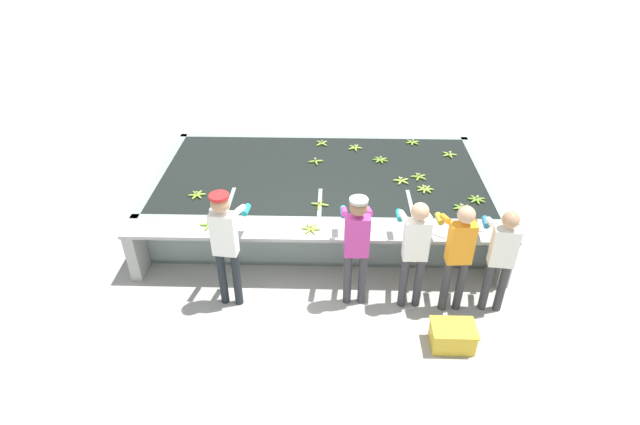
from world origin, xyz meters
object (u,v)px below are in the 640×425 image
at_px(worker_1, 357,241).
at_px(banana_bunch_ledge_0, 311,229).
at_px(banana_bunch_floating_2, 425,189).
at_px(banana_bunch_floating_0, 477,199).
at_px(worker_0, 225,238).
at_px(worker_2, 415,246).
at_px(knife_1, 430,233).
at_px(banana_bunch_ledge_1, 210,225).
at_px(banana_bunch_floating_11, 380,160).
at_px(banana_bunch_floating_3, 320,204).
at_px(banana_bunch_floating_4, 355,148).
at_px(worker_3, 459,249).
at_px(banana_bunch_floating_8, 413,142).
at_px(crate, 452,336).
at_px(banana_bunch_floating_9, 449,154).
at_px(banana_bunch_floating_6, 316,161).
at_px(knife_0, 470,232).
at_px(banana_bunch_floating_10, 401,181).
at_px(banana_bunch_floating_5, 197,195).
at_px(banana_bunch_floating_1, 419,177).
at_px(worker_4, 502,253).
at_px(banana_bunch_floating_12, 322,143).

xyz_separation_m(worker_1, banana_bunch_ledge_0, (-0.61, 0.51, -0.18)).
relative_size(worker_1, banana_bunch_floating_2, 6.01).
bearing_deg(banana_bunch_floating_0, worker_1, -144.31).
bearing_deg(worker_1, worker_0, -177.94).
distance_m(worker_2, knife_1, 0.60).
bearing_deg(banana_bunch_ledge_1, worker_0, -59.84).
height_order(banana_bunch_floating_11, knife_1, banana_bunch_floating_11).
height_order(banana_bunch_floating_3, banana_bunch_floating_4, same).
distance_m(worker_1, worker_3, 1.31).
bearing_deg(banana_bunch_floating_8, worker_1, -109.15).
distance_m(banana_bunch_floating_4, crate, 4.13).
height_order(banana_bunch_floating_0, banana_bunch_floating_9, same).
bearing_deg(banana_bunch_ledge_1, banana_bunch_floating_6, 54.09).
height_order(banana_bunch_floating_8, banana_bunch_floating_11, same).
bearing_deg(knife_0, banana_bunch_floating_6, 137.17).
relative_size(banana_bunch_floating_0, banana_bunch_floating_4, 1.02).
bearing_deg(knife_1, banana_bunch_floating_10, 99.32).
height_order(banana_bunch_floating_10, knife_0, banana_bunch_floating_10).
distance_m(banana_bunch_floating_0, banana_bunch_ledge_0, 2.65).
xyz_separation_m(worker_0, knife_0, (3.29, 0.56, -0.24)).
bearing_deg(crate, banana_bunch_floating_5, 148.96).
relative_size(worker_3, banana_bunch_floating_1, 5.96).
height_order(worker_4, banana_bunch_floating_12, worker_4).
bearing_deg(banana_bunch_ledge_1, banana_bunch_floating_12, 60.63).
bearing_deg(banana_bunch_floating_12, knife_0, -52.60).
distance_m(banana_bunch_floating_2, banana_bunch_floating_8, 1.73).
height_order(banana_bunch_floating_12, knife_0, banana_bunch_floating_12).
height_order(worker_0, banana_bunch_floating_6, worker_0).
bearing_deg(banana_bunch_floating_3, banana_bunch_floating_11, 55.63).
height_order(banana_bunch_floating_0, banana_bunch_floating_10, same).
distance_m(banana_bunch_floating_9, crate, 3.79).
relative_size(banana_bunch_floating_3, banana_bunch_ledge_1, 1.02).
bearing_deg(crate, worker_2, 120.57).
bearing_deg(banana_bunch_floating_10, banana_bunch_floating_3, -149.97).
relative_size(banana_bunch_floating_5, knife_1, 0.88).
distance_m(banana_bunch_floating_0, banana_bunch_floating_3, 2.41).
bearing_deg(banana_bunch_floating_6, banana_bunch_floating_9, 7.84).
relative_size(banana_bunch_floating_10, banana_bunch_floating_12, 1.23).
height_order(banana_bunch_floating_0, knife_1, banana_bunch_floating_0).
distance_m(worker_4, banana_bunch_floating_9, 2.98).
xyz_separation_m(worker_0, banana_bunch_floating_9, (3.45, 2.95, -0.23)).
height_order(worker_4, banana_bunch_floating_10, worker_4).
xyz_separation_m(worker_4, banana_bunch_floating_0, (0.04, 1.45, -0.09)).
bearing_deg(banana_bunch_ledge_1, banana_bunch_floating_5, 114.50).
bearing_deg(worker_0, knife_1, 10.95).
bearing_deg(banana_bunch_floating_1, banana_bunch_floating_0, -41.10).
xyz_separation_m(knife_0, knife_1, (-0.56, -0.03, 0.00)).
height_order(worker_0, banana_bunch_floating_10, worker_0).
height_order(banana_bunch_floating_2, banana_bunch_floating_5, same).
xyz_separation_m(worker_2, worker_3, (0.55, -0.05, -0.00)).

